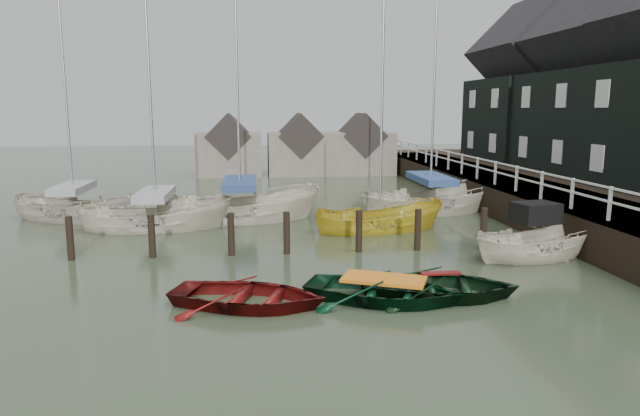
{
  "coord_description": "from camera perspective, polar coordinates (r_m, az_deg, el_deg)",
  "views": [
    {
      "loc": [
        -2.17,
        -15.2,
        4.72
      ],
      "look_at": [
        -0.03,
        3.61,
        1.4
      ],
      "focal_mm": 32.0,
      "sensor_mm": 36.0,
      "label": 1
    }
  ],
  "objects": [
    {
      "name": "sailboat_d",
      "position": [
        26.67,
        10.93,
        -0.29
      ],
      "size": [
        7.22,
        3.98,
        13.32
      ],
      "rotation": [
        0.0,
        0.0,
        1.79
      ],
      "color": "beige",
      "rests_on": "ground"
    },
    {
      "name": "ground",
      "position": [
        16.06,
        1.59,
        -7.14
      ],
      "size": [
        120.0,
        120.0,
        0.0
      ],
      "primitive_type": "plane",
      "color": "#2F3A25",
      "rests_on": "ground"
    },
    {
      "name": "sailboat_b",
      "position": [
        24.59,
        -7.94,
        -1.08
      ],
      "size": [
        7.18,
        3.37,
        11.28
      ],
      "rotation": [
        0.0,
        0.0,
        1.68
      ],
      "color": "beige",
      "rests_on": "ground"
    },
    {
      "name": "mooring_pilings",
      "position": [
        18.71,
        -3.08,
        -3.1
      ],
      "size": [
        13.72,
        0.22,
        1.8
      ],
      "color": "black",
      "rests_on": "ground"
    },
    {
      "name": "motorboat",
      "position": [
        19.44,
        20.76,
        -4.49
      ],
      "size": [
        4.64,
        2.49,
        2.62
      ],
      "rotation": [
        0.0,
        0.0,
        1.77
      ],
      "color": "beige",
      "rests_on": "ground"
    },
    {
      "name": "land_strip",
      "position": [
        30.86,
        27.44,
        0.02
      ],
      "size": [
        14.0,
        38.0,
        1.5
      ],
      "primitive_type": "cube",
      "color": "black",
      "rests_on": "ground"
    },
    {
      "name": "sailboat_a",
      "position": [
        23.55,
        -16.01,
        -1.84
      ],
      "size": [
        6.03,
        2.45,
        11.11
      ],
      "rotation": [
        0.0,
        0.0,
        1.61
      ],
      "color": "beige",
      "rests_on": "ground"
    },
    {
      "name": "pier",
      "position": [
        28.05,
        18.13,
        1.23
      ],
      "size": [
        3.04,
        32.0,
        2.7
      ],
      "color": "black",
      "rests_on": "ground"
    },
    {
      "name": "far_sheds",
      "position": [
        41.41,
        -2.32,
        5.97
      ],
      "size": [
        14.0,
        4.08,
        4.39
      ],
      "color": "#665B51",
      "rests_on": "ground"
    },
    {
      "name": "rowboat_dkgreen",
      "position": [
        14.96,
        11.89,
        -8.66
      ],
      "size": [
        4.46,
        3.61,
        0.82
      ],
      "primitive_type": "imported",
      "rotation": [
        0.0,
        0.0,
        1.35
      ],
      "color": "black",
      "rests_on": "ground"
    },
    {
      "name": "rowboat_green",
      "position": [
        14.44,
        6.38,
        -9.2
      ],
      "size": [
        4.71,
        4.13,
        0.81
      ],
      "primitive_type": "imported",
      "rotation": [
        0.0,
        0.0,
        1.16
      ],
      "color": "black",
      "rests_on": "ground"
    },
    {
      "name": "sailboat_c",
      "position": [
        22.54,
        5.99,
        -2.15
      ],
      "size": [
        5.6,
        2.84,
        9.82
      ],
      "rotation": [
        0.0,
        0.0,
        1.73
      ],
      "color": "gold",
      "rests_on": "ground"
    },
    {
      "name": "sailboat_e",
      "position": [
        26.73,
        -23.3,
        -0.91
      ],
      "size": [
        6.26,
        4.28,
        10.57
      ],
      "rotation": [
        0.0,
        0.0,
        1.18
      ],
      "color": "#BFB2A3",
      "rests_on": "ground"
    },
    {
      "name": "rowboat_red",
      "position": [
        14.1,
        -7.15,
        -9.69
      ],
      "size": [
        4.49,
        3.8,
        0.79
      ],
      "primitive_type": "imported",
      "rotation": [
        0.0,
        0.0,
        1.25
      ],
      "color": "#5A0E0C",
      "rests_on": "ground"
    }
  ]
}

